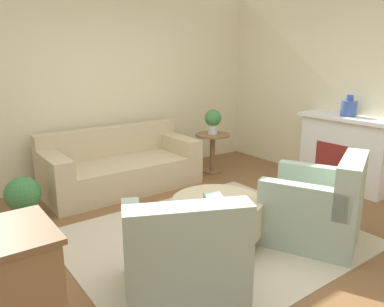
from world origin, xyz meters
name	(u,v)px	position (x,y,z in m)	size (l,w,h in m)	color
ground_plane	(212,239)	(0.00, 0.00, 0.00)	(16.00, 16.00, 0.00)	brown
wall_back	(102,83)	(0.00, 2.54, 1.40)	(8.96, 0.12, 2.80)	beige
wall_right	(370,86)	(2.69, 0.00, 1.40)	(0.12, 9.26, 2.80)	beige
rug	(212,238)	(0.00, 0.00, 0.01)	(2.73, 2.31, 0.01)	beige
couch	(121,167)	(-0.07, 1.92, 0.30)	(2.06, 0.93, 0.81)	#C6B289
armchair_left	(182,261)	(-0.81, -0.63, 0.34)	(1.11, 1.14, 0.88)	#9EB29E
armchair_right	(318,209)	(0.81, -0.63, 0.34)	(1.11, 1.14, 0.88)	#9EB29E
ottoman_table	(217,215)	(-0.01, -0.07, 0.29)	(0.88, 0.88, 0.44)	#C6B289
side_table	(212,146)	(1.42, 1.73, 0.42)	(0.53, 0.53, 0.61)	olive
fireplace	(345,150)	(2.45, 0.12, 0.53)	(0.44, 1.31, 1.00)	white
vase_mantel_near	(349,108)	(2.43, 0.12, 1.12)	(0.21, 0.21, 0.28)	#38569E
potted_plant_on_side_table	(213,120)	(1.42, 1.73, 0.84)	(0.26, 0.26, 0.38)	beige
potted_plant_floor	(23,198)	(-1.41, 1.56, 0.28)	(0.38, 0.38, 0.51)	beige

